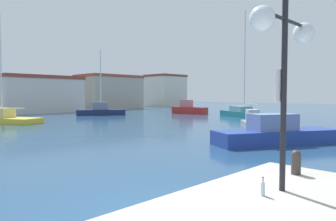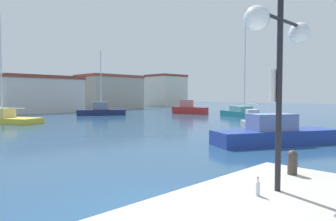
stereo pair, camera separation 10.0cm
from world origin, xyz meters
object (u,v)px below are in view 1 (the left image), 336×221
at_px(lamppost, 285,38).
at_px(motorboat_red_distant_north, 189,109).
at_px(motorboat_grey_far_left, 252,122).
at_px(sailboat_yellow_behind_lamppost, 1,118).
at_px(sailboat_teal_mid_harbor, 243,113).
at_px(bottle, 263,188).
at_px(sailboat_navy_far_right, 101,111).
at_px(motorboat_blue_distant_east, 276,134).
at_px(mooring_bollard, 296,161).

xyz_separation_m(lamppost, motorboat_red_distant_north, (27.93, 26.54, -2.92)).
relative_size(motorboat_grey_far_left, sailboat_yellow_behind_lamppost, 0.37).
xyz_separation_m(sailboat_teal_mid_harbor, motorboat_red_distant_north, (0.53, 9.07, 0.11)).
bearing_deg(bottle, sailboat_teal_mid_harbor, 31.91).
bearing_deg(sailboat_navy_far_right, motorboat_blue_distant_east, -104.23).
bearing_deg(motorboat_blue_distant_east, sailboat_yellow_behind_lamppost, 104.29).
distance_m(sailboat_navy_far_right, sailboat_yellow_behind_lamppost, 13.61).
bearing_deg(sailboat_yellow_behind_lamppost, sailboat_navy_far_right, 14.69).
bearing_deg(lamppost, mooring_bollard, 12.95).
bearing_deg(lamppost, motorboat_blue_distant_east, 26.37).
xyz_separation_m(lamppost, sailboat_yellow_behind_lamppost, (4.45, 29.45, -3.06)).
distance_m(sailboat_teal_mid_harbor, sailboat_yellow_behind_lamppost, 25.89).
bearing_deg(motorboat_red_distant_north, motorboat_blue_distant_east, -129.14).
bearing_deg(lamppost, motorboat_grey_far_left, 31.46).
relative_size(lamppost, bottle, 12.93).
bearing_deg(motorboat_blue_distant_east, mooring_bollard, -151.96).
bearing_deg(bottle, sailboat_yellow_behind_lamppost, 80.43).
bearing_deg(sailboat_yellow_behind_lamppost, motorboat_grey_far_left, -57.77).
relative_size(sailboat_teal_mid_harbor, motorboat_grey_far_left, 3.33).
bearing_deg(sailboat_navy_far_right, motorboat_red_distant_north, -31.64).
distance_m(sailboat_teal_mid_harbor, motorboat_blue_distant_east, 20.77).
distance_m(sailboat_navy_far_right, motorboat_grey_far_left, 22.76).
height_order(sailboat_teal_mid_harbor, sailboat_yellow_behind_lamppost, sailboat_teal_mid_harbor).
relative_size(motorboat_blue_distant_east, sailboat_yellow_behind_lamppost, 0.69).
bearing_deg(sailboat_teal_mid_harbor, bottle, -148.09).
bearing_deg(sailboat_navy_far_right, sailboat_yellow_behind_lamppost, -165.31).
bearing_deg(lamppost, bottle, 168.62).
height_order(lamppost, motorboat_blue_distant_east, lamppost).
relative_size(lamppost, mooring_bollard, 7.87).
bearing_deg(mooring_bollard, motorboat_red_distant_north, 44.57).
bearing_deg(sailboat_navy_far_right, bottle, -118.91).
bearing_deg(motorboat_blue_distant_east, sailboat_teal_mid_harbor, 36.03).
distance_m(bottle, motorboat_red_distant_north, 38.83).
xyz_separation_m(mooring_bollard, sailboat_teal_mid_harbor, (26.11, 17.18, -0.67)).
xyz_separation_m(sailboat_navy_far_right, sailboat_yellow_behind_lamppost, (-13.17, -3.45, -0.09)).
distance_m(bottle, motorboat_grey_far_left, 19.85).
bearing_deg(motorboat_red_distant_north, sailboat_navy_far_right, 148.36).
xyz_separation_m(mooring_bollard, sailboat_yellow_behind_lamppost, (3.16, 29.15, -0.70)).
distance_m(lamppost, motorboat_grey_far_left, 19.71).
distance_m(sailboat_navy_far_right, sailboat_teal_mid_harbor, 18.27).
bearing_deg(bottle, lamppost, -11.38).
bearing_deg(sailboat_yellow_behind_lamppost, bottle, -99.57).
bearing_deg(sailboat_teal_mid_harbor, lamppost, -147.47).
bearing_deg(sailboat_teal_mid_harbor, mooring_bollard, -146.66).
height_order(sailboat_navy_far_right, motorboat_grey_far_left, sailboat_navy_far_right).
relative_size(lamppost, sailboat_navy_far_right, 0.48).
relative_size(motorboat_blue_distant_east, motorboat_red_distant_north, 1.30).
bearing_deg(bottle, motorboat_red_distant_north, 42.93).
relative_size(mooring_bollard, sailboat_yellow_behind_lamppost, 0.05).
height_order(bottle, sailboat_teal_mid_harbor, sailboat_teal_mid_harbor).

